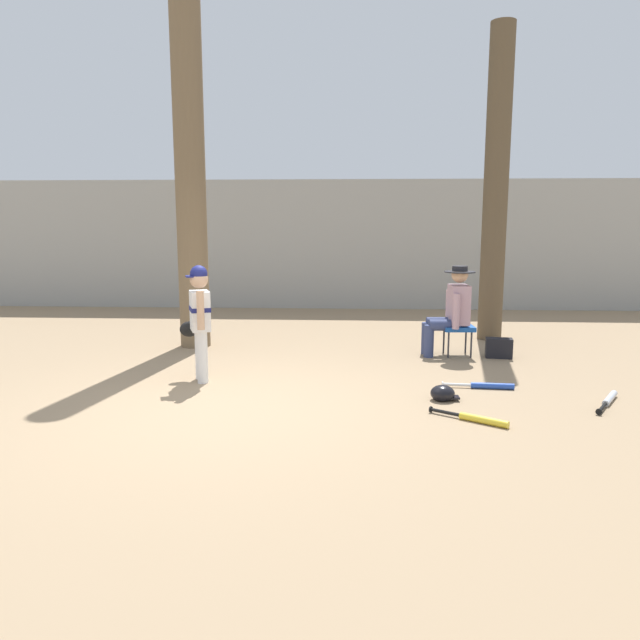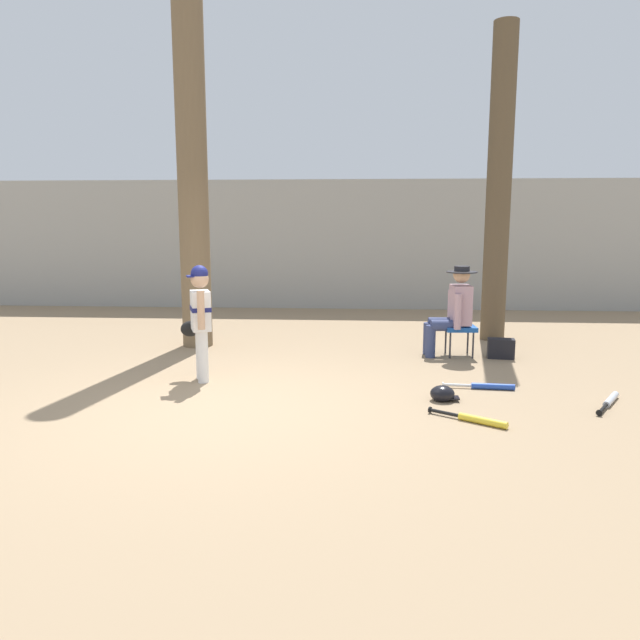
% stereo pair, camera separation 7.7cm
% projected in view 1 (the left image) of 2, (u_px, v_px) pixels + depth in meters
% --- Properties ---
extents(ground_plane, '(60.00, 60.00, 0.00)m').
position_uv_depth(ground_plane, '(224.00, 409.00, 5.80)').
color(ground_plane, '#937A5B').
extents(concrete_back_wall, '(18.00, 0.36, 2.61)m').
position_uv_depth(concrete_back_wall, '(294.00, 245.00, 12.45)').
color(concrete_back_wall, '#9E9E99').
rests_on(concrete_back_wall, ground).
extents(tree_near_player, '(0.59, 0.59, 5.74)m').
position_uv_depth(tree_near_player, '(190.00, 162.00, 8.31)').
color(tree_near_player, brown).
rests_on(tree_near_player, ground).
extents(tree_behind_spectator, '(0.48, 0.48, 4.68)m').
position_uv_depth(tree_behind_spectator, '(495.00, 199.00, 8.92)').
color(tree_behind_spectator, brown).
rests_on(tree_behind_spectator, ground).
extents(young_ballplayer, '(0.45, 0.56, 1.31)m').
position_uv_depth(young_ballplayer, '(199.00, 316.00, 6.70)').
color(young_ballplayer, white).
rests_on(young_ballplayer, ground).
extents(folding_stool, '(0.42, 0.42, 0.41)m').
position_uv_depth(folding_stool, '(458.00, 329.00, 8.04)').
color(folding_stool, '#194C9E').
rests_on(folding_stool, ground).
extents(seated_spectator, '(0.67, 0.53, 1.20)m').
position_uv_depth(seated_spectator, '(451.00, 308.00, 8.00)').
color(seated_spectator, navy).
rests_on(seated_spectator, ground).
extents(handbag_beside_stool, '(0.36, 0.22, 0.26)m').
position_uv_depth(handbag_beside_stool, '(499.00, 348.00, 7.94)').
color(handbag_beside_stool, black).
rests_on(handbag_beside_stool, ground).
extents(bat_aluminum_silver, '(0.46, 0.68, 0.07)m').
position_uv_depth(bat_aluminum_silver, '(609.00, 400.00, 5.97)').
color(bat_aluminum_silver, '#B7BCC6').
rests_on(bat_aluminum_silver, ground).
extents(bat_blue_youth, '(0.76, 0.13, 0.07)m').
position_uv_depth(bat_blue_youth, '(487.00, 386.00, 6.48)').
color(bat_blue_youth, '#2347AD').
rests_on(bat_blue_youth, ground).
extents(bat_yellow_trainer, '(0.66, 0.47, 0.07)m').
position_uv_depth(bat_yellow_trainer, '(477.00, 419.00, 5.40)').
color(bat_yellow_trainer, yellow).
rests_on(bat_yellow_trainer, ground).
extents(batting_helmet_black, '(0.29, 0.22, 0.17)m').
position_uv_depth(batting_helmet_black, '(443.00, 393.00, 6.06)').
color(batting_helmet_black, black).
rests_on(batting_helmet_black, ground).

